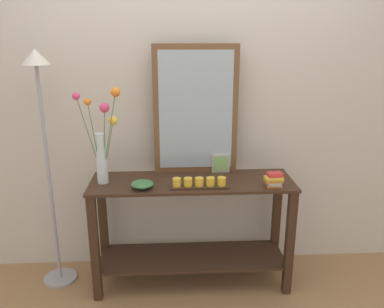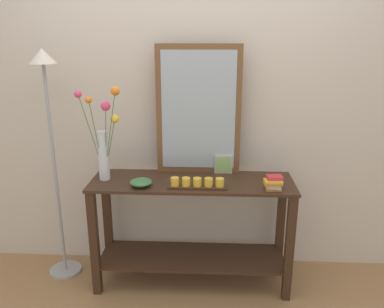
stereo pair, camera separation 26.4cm
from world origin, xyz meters
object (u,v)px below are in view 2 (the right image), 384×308
Objects in this scene: floor_lamp at (50,129)px; mirror_leaning at (198,111)px; candle_tray at (197,184)px; picture_frame_small at (223,164)px; book_stack at (274,183)px; console_table at (192,222)px; tall_vase_left at (104,140)px; decorative_bowl at (141,182)px.

mirror_leaning is at bearing 6.64° from floor_lamp.
candle_tray is 0.34m from picture_frame_small.
book_stack is (0.50, -0.32, -0.41)m from mirror_leaning.
console_table is 0.66m from book_stack.
candle_tray is (0.63, -0.11, -0.26)m from tall_vase_left.
tall_vase_left reaches higher than candle_tray.
decorative_bowl is at bearing -15.75° from floor_lamp.
mirror_leaning is 0.64m from decorative_bowl.
console_table is at bearing 108.36° from candle_tray.
floor_lamp reaches higher than tall_vase_left.
floor_lamp is at bearing -173.36° from mirror_leaning.
console_table is 1.18m from floor_lamp.
candle_tray is at bearing -121.73° from picture_frame_small.
floor_lamp is at bearing 164.25° from decorative_bowl.
decorative_bowl is (-0.55, -0.28, -0.04)m from picture_frame_small.
tall_vase_left is 4.87× the size of picture_frame_small.
tall_vase_left reaches higher than picture_frame_small.
tall_vase_left is at bearing 170.23° from candle_tray.
floor_lamp is at bearing 172.39° from book_stack.
mirror_leaning reaches higher than tall_vase_left.
mirror_leaning is 0.72m from book_stack.
tall_vase_left is (-0.59, -0.01, 0.60)m from console_table.
console_table is 0.79m from mirror_leaning.
picture_frame_small reaches higher than book_stack.
console_table is 1.54× the size of mirror_leaning.
console_table is at bearing -101.10° from mirror_leaning.
tall_vase_left is 5.40× the size of book_stack.
picture_frame_small reaches higher than console_table.
mirror_leaning is 0.53m from candle_tray.
book_stack is (0.54, -0.14, 0.36)m from console_table.
console_table is at bearing -3.84° from floor_lamp.
candle_tray is at bearing -9.77° from tall_vase_left.
book_stack is at bearing -7.61° from floor_lamp.
mirror_leaning is 0.54× the size of floor_lamp.
mirror_leaning is 1.04m from floor_lamp.
mirror_leaning is at bearing 17.63° from tall_vase_left.
decorative_bowl is at bearing 179.17° from candle_tray.
tall_vase_left is 0.39× the size of floor_lamp.
book_stack reaches higher than candle_tray.
book_stack is 1.56m from floor_lamp.
mirror_leaning is at bearing 90.87° from candle_tray.
picture_frame_small is 0.62m from decorative_bowl.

